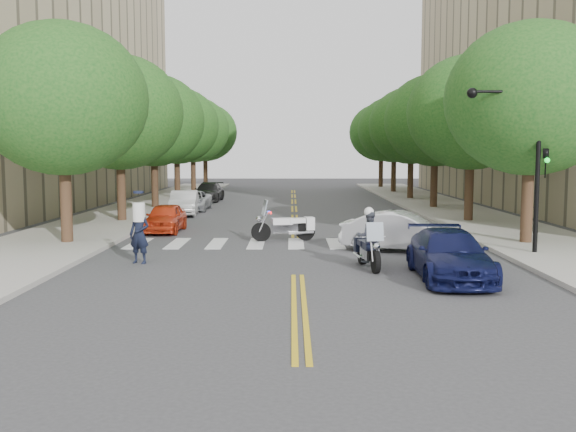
{
  "coord_description": "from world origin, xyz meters",
  "views": [
    {
      "loc": [
        -0.19,
        -18.37,
        3.56
      ],
      "look_at": [
        -0.3,
        4.39,
        1.3
      ],
      "focal_mm": 40.0,
      "sensor_mm": 36.0,
      "label": 1
    }
  ],
  "objects_px": {
    "officer_standing": "(139,234)",
    "convertible": "(403,232)",
    "motorcycle_police": "(368,241)",
    "sedan_blue": "(449,255)",
    "motorcycle_parked": "(289,226)"
  },
  "relations": [
    {
      "from": "motorcycle_parked",
      "to": "sedan_blue",
      "type": "height_order",
      "value": "motorcycle_parked"
    },
    {
      "from": "motorcycle_parked",
      "to": "convertible",
      "type": "distance_m",
      "value": 4.98
    },
    {
      "from": "motorcycle_parked",
      "to": "convertible",
      "type": "xyz_separation_m",
      "value": [
        4.09,
        -2.82,
        0.13
      ]
    },
    {
      "from": "motorcycle_parked",
      "to": "sedan_blue",
      "type": "distance_m",
      "value": 9.05
    },
    {
      "from": "motorcycle_parked",
      "to": "convertible",
      "type": "relative_size",
      "value": 0.59
    },
    {
      "from": "motorcycle_police",
      "to": "convertible",
      "type": "distance_m",
      "value": 3.66
    },
    {
      "from": "officer_standing",
      "to": "convertible",
      "type": "distance_m",
      "value": 9.23
    },
    {
      "from": "motorcycle_police",
      "to": "officer_standing",
      "type": "distance_m",
      "value": 7.29
    },
    {
      "from": "convertible",
      "to": "motorcycle_parked",
      "type": "bearing_deg",
      "value": 76.48
    },
    {
      "from": "motorcycle_parked",
      "to": "sedan_blue",
      "type": "xyz_separation_m",
      "value": [
        4.55,
        -7.82,
        0.1
      ]
    },
    {
      "from": "motorcycle_police",
      "to": "sedan_blue",
      "type": "relative_size",
      "value": 0.49
    },
    {
      "from": "motorcycle_police",
      "to": "sedan_blue",
      "type": "xyz_separation_m",
      "value": [
        2.08,
        -1.72,
        -0.16
      ]
    },
    {
      "from": "motorcycle_parked",
      "to": "officer_standing",
      "type": "xyz_separation_m",
      "value": [
        -4.78,
        -5.32,
        0.36
      ]
    },
    {
      "from": "motorcycle_police",
      "to": "officer_standing",
      "type": "height_order",
      "value": "motorcycle_police"
    },
    {
      "from": "motorcycle_police",
      "to": "motorcycle_parked",
      "type": "height_order",
      "value": "motorcycle_police"
    }
  ]
}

